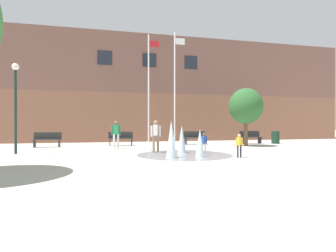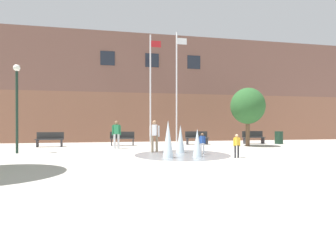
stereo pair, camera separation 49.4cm
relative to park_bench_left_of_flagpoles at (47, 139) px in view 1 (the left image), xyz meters
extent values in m
plane|color=#B2ADA3|center=(6.87, -10.47, -0.48)|extent=(100.00, 100.00, 0.00)
cube|color=brown|center=(6.87, 6.69, 1.48)|extent=(36.00, 6.00, 3.93)
cube|color=brown|center=(6.87, 6.69, 5.85)|extent=(36.00, 6.00, 4.80)
cube|color=#1E232D|center=(3.37, 3.67, 6.09)|extent=(1.10, 0.06, 1.10)
cube|color=#1E232D|center=(6.87, 3.67, 6.09)|extent=(1.10, 0.06, 1.10)
cube|color=#1E232D|center=(10.37, 3.67, 6.09)|extent=(1.10, 0.06, 1.10)
cylinder|color=gray|center=(7.03, -5.72, -0.48)|extent=(4.35, 4.35, 0.01)
cone|color=silver|center=(7.46, -6.61, 0.12)|extent=(0.39, 0.39, 1.20)
cone|color=silver|center=(7.15, -4.89, 0.20)|extent=(0.42, 0.42, 1.37)
cone|color=silver|center=(6.18, -6.71, 0.30)|extent=(0.45, 0.45, 1.56)
cube|color=#28282D|center=(-0.70, -0.06, -0.26)|extent=(0.06, 0.40, 0.44)
cube|color=#28282D|center=(0.70, -0.06, -0.26)|extent=(0.06, 0.40, 0.44)
cube|color=#2D2D2D|center=(0.00, -0.06, -0.01)|extent=(1.60, 0.44, 0.05)
cube|color=#2D2D2D|center=(0.00, 0.14, 0.22)|extent=(1.60, 0.04, 0.42)
cube|color=#28282D|center=(3.73, 0.14, -0.26)|extent=(0.06, 0.40, 0.44)
cube|color=#28282D|center=(5.13, 0.14, -0.26)|extent=(0.06, 0.40, 0.44)
cube|color=#2D2D2D|center=(4.43, 0.14, -0.01)|extent=(1.60, 0.44, 0.05)
cube|color=#2D2D2D|center=(4.43, 0.34, 0.22)|extent=(1.60, 0.04, 0.42)
cube|color=#28282D|center=(8.82, 0.02, -0.26)|extent=(0.06, 0.40, 0.44)
cube|color=#28282D|center=(10.22, 0.02, -0.26)|extent=(0.06, 0.40, 0.44)
cube|color=#2D2D2D|center=(9.52, 0.02, -0.01)|extent=(1.60, 0.44, 0.05)
cube|color=#2D2D2D|center=(9.52, 0.22, 0.22)|extent=(1.60, 0.04, 0.42)
cube|color=#28282D|center=(13.01, -0.10, -0.26)|extent=(0.06, 0.40, 0.44)
cube|color=#28282D|center=(14.41, -0.10, -0.26)|extent=(0.06, 0.40, 0.44)
cube|color=#2D2D2D|center=(13.71, -0.10, -0.01)|extent=(1.60, 0.44, 0.05)
cube|color=#2D2D2D|center=(13.71, 0.10, 0.22)|extent=(1.60, 0.04, 0.42)
cylinder|color=#28282D|center=(8.90, -7.23, -0.22)|extent=(0.07, 0.07, 0.52)
cylinder|color=#28282D|center=(9.04, -7.23, -0.22)|extent=(0.07, 0.07, 0.52)
cube|color=gold|center=(8.97, -7.23, 0.21)|extent=(0.24, 0.22, 0.33)
sphere|color=tan|center=(8.97, -7.23, 0.44)|extent=(0.13, 0.13, 0.13)
cylinder|color=gold|center=(8.84, -7.23, 0.17)|extent=(0.05, 0.05, 0.34)
cylinder|color=gold|center=(9.10, -7.23, 0.17)|extent=(0.05, 0.05, 0.34)
cylinder|color=#89755B|center=(5.81, -4.47, -0.06)|extent=(0.12, 0.12, 0.84)
cylinder|color=#89755B|center=(6.03, -4.47, -0.06)|extent=(0.12, 0.12, 0.84)
cube|color=white|center=(5.92, -4.47, 0.63)|extent=(0.31, 0.39, 0.54)
sphere|color=#997051|center=(5.92, -4.47, 1.01)|extent=(0.21, 0.21, 0.21)
cylinder|color=white|center=(5.71, -4.47, 0.58)|extent=(0.08, 0.08, 0.55)
cylinder|color=white|center=(6.13, -4.47, 0.58)|extent=(0.08, 0.08, 0.55)
cylinder|color=silver|center=(7.92, -5.72, -0.22)|extent=(0.07, 0.07, 0.52)
cylinder|color=silver|center=(8.05, -5.72, -0.22)|extent=(0.07, 0.07, 0.52)
cube|color=#284C9E|center=(7.98, -5.72, 0.21)|extent=(0.24, 0.22, 0.33)
sphere|color=brown|center=(7.98, -5.72, 0.44)|extent=(0.13, 0.13, 0.13)
cylinder|color=#284C9E|center=(7.85, -5.72, 0.17)|extent=(0.05, 0.05, 0.34)
cylinder|color=#284C9E|center=(8.11, -5.72, 0.17)|extent=(0.05, 0.05, 0.34)
cylinder|color=silver|center=(3.95, -2.15, -0.06)|extent=(0.12, 0.12, 0.84)
cylinder|color=silver|center=(4.17, -2.15, -0.06)|extent=(0.12, 0.12, 0.84)
cube|color=#237547|center=(4.06, -2.15, 0.63)|extent=(0.39, 0.34, 0.54)
sphere|color=brown|center=(4.06, -2.15, 1.01)|extent=(0.21, 0.21, 0.21)
cylinder|color=#237547|center=(3.85, -2.15, 0.58)|extent=(0.08, 0.08, 0.55)
cylinder|color=#237547|center=(4.27, -2.15, 0.58)|extent=(0.08, 0.08, 0.55)
cylinder|color=silver|center=(6.40, 1.03, 3.37)|extent=(0.10, 0.10, 7.70)
cube|color=#B21E23|center=(6.80, 1.03, 6.60)|extent=(0.70, 0.02, 0.45)
cylinder|color=silver|center=(8.30, 1.03, 3.53)|extent=(0.10, 0.10, 8.01)
cube|color=silver|center=(8.70, 1.03, 6.91)|extent=(0.70, 0.02, 0.45)
cylinder|color=#192D23|center=(-0.61, -3.63, 1.49)|extent=(0.12, 0.12, 3.94)
sphere|color=white|center=(-0.61, -3.63, 3.62)|extent=(0.32, 0.32, 0.32)
cylinder|color=#193323|center=(15.41, -0.54, -0.03)|extent=(0.56, 0.56, 0.90)
cylinder|color=brown|center=(12.29, -1.89, 0.23)|extent=(0.26, 0.26, 1.42)
ellipsoid|color=#285628|center=(12.29, -1.89, 2.09)|extent=(2.17, 2.17, 2.30)
camera|label=1|loc=(3.63, -17.22, 0.91)|focal=28.00mm
camera|label=2|loc=(4.12, -17.32, 0.91)|focal=28.00mm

